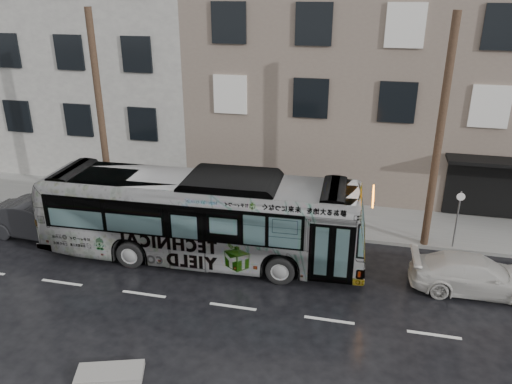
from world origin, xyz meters
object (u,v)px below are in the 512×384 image
Objects in this scene: white_sedan at (475,275)px; dark_sedan at (42,219)px; utility_pole_front at (439,137)px; utility_pole_rear at (101,117)px; sign_post at (457,220)px; bus at (201,217)px.

dark_sedan is at bearing 87.12° from white_sedan.
utility_pole_front is 1.00× the size of utility_pole_rear.
utility_pole_front reaches higher than sign_post.
utility_pole_front reaches higher than white_sedan.
bus is (5.44, -2.84, -2.91)m from utility_pole_rear.
dark_sedan reaches higher than white_sedan.
bus is at bearing -27.56° from utility_pole_rear.
utility_pole_front and utility_pole_rear have the same top height.
utility_pole_front is 0.72× the size of bus.
utility_pole_front is 9.48m from bus.
utility_pole_front reaches higher than bus.
utility_pole_front is at bearing -77.29° from dark_sedan.
utility_pole_rear is at bearing 180.00° from sign_post.
sign_post is (15.10, 0.00, -3.30)m from utility_pole_rear.
utility_pole_rear is at bearing -28.97° from dark_sedan.
dark_sedan is at bearing -170.14° from utility_pole_front.
sign_post is 0.54× the size of white_sedan.
bus reaches higher than dark_sedan.
white_sedan is (15.44, -2.94, -4.01)m from utility_pole_rear.
utility_pole_rear is at bearing 77.05° from white_sedan.
sign_post is at bearing 4.39° from white_sedan.
bus is 7.19m from dark_sedan.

